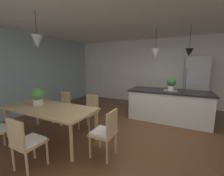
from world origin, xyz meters
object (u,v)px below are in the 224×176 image
chair_near_right (26,142)px  refrigerator (195,84)px  dining_table (49,110)px  chair_far_right (89,111)px  potted_plant_on_table (37,96)px  chair_far_left (62,106)px  kitchen_island (168,105)px  chair_kitchen_end (105,132)px  potted_plant_on_island (171,84)px

chair_near_right → refrigerator: size_ratio=0.45×
dining_table → refrigerator: 4.80m
chair_far_right → refrigerator: refrigerator is taller
chair_far_right → potted_plant_on_table: (-0.87, -0.79, 0.47)m
dining_table → chair_far_left: bearing=119.1°
dining_table → refrigerator: (3.02, 3.72, 0.29)m
dining_table → kitchen_island: 3.24m
kitchen_island → chair_far_left: bearing=-151.2°
kitchen_island → refrigerator: size_ratio=1.17×
refrigerator → chair_near_right: bearing=-119.4°
chair_near_right → potted_plant_on_table: potted_plant_on_table is taller
dining_table → chair_near_right: bearing=-60.8°
dining_table → chair_far_right: (0.47, 0.83, -0.19)m
chair_near_right → refrigerator: (2.56, 4.55, 0.48)m
potted_plant_on_table → refrigerator: bearing=47.1°
chair_kitchen_end → chair_near_right: bearing=-138.6°
chair_far_left → refrigerator: size_ratio=0.45×
dining_table → potted_plant_on_table: size_ratio=5.25×
chair_near_right → chair_far_left: bearing=119.2°
dining_table → potted_plant_on_table: (-0.40, 0.04, 0.28)m
chair_far_left → chair_near_right: bearing=-60.8°
chair_far_right → potted_plant_on_island: (1.83, 1.49, 0.64)m
chair_kitchen_end → potted_plant_on_island: bearing=68.8°
chair_kitchen_end → chair_far_left: bearing=156.0°
chair_near_right → potted_plant_on_island: 3.70m
dining_table → chair_near_right: 0.97m
refrigerator → kitchen_island: bearing=-118.8°
kitchen_island → potted_plant_on_island: 0.65m
refrigerator → potted_plant_on_table: (-3.42, -3.68, -0.02)m
chair_kitchen_end → potted_plant_on_table: bearing=178.8°
potted_plant_on_island → chair_far_left: bearing=-151.6°
kitchen_island → potted_plant_on_island: size_ratio=5.98×
dining_table → chair_kitchen_end: size_ratio=2.37×
chair_kitchen_end → chair_far_right: same height
potted_plant_on_table → chair_far_right: bearing=42.4°
chair_far_right → kitchen_island: kitchen_island is taller
potted_plant_on_island → chair_kitchen_end: bearing=-111.2°
dining_table → chair_far_right: 0.97m
chair_far_right → chair_far_left: (-0.93, 0.00, 0.00)m
chair_kitchen_end → chair_far_right: size_ratio=1.00×
kitchen_island → potted_plant_on_island: (0.05, 0.00, 0.65)m
dining_table → chair_far_left: chair_far_left is taller
kitchen_island → refrigerator: (0.77, 1.40, 0.50)m
chair_kitchen_end → refrigerator: 4.09m
chair_far_left → potted_plant_on_island: size_ratio=2.33×
chair_kitchen_end → chair_far_left: size_ratio=1.00×
dining_table → kitchen_island: bearing=45.8°
dining_table → refrigerator: size_ratio=1.08×
chair_far_left → kitchen_island: bearing=28.8°
kitchen_island → refrigerator: bearing=61.2°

